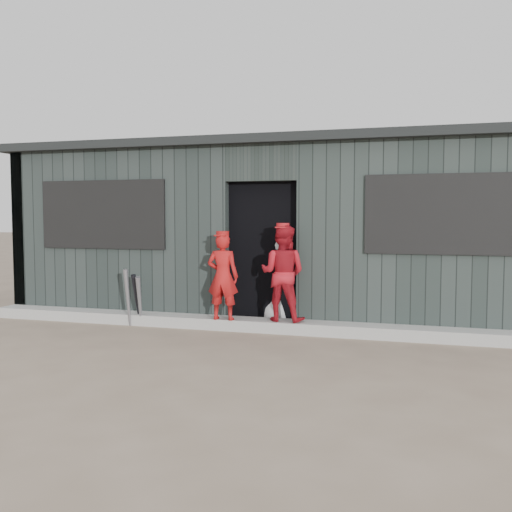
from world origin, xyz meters
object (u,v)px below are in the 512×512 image
(bat_mid, at_px, (140,301))
(dugout, at_px, (286,231))
(bat_right, at_px, (137,299))
(player_grey_back, at_px, (279,280))
(bat_left, at_px, (128,298))
(player_red_right, at_px, (283,273))
(player_red_left, at_px, (223,277))

(bat_mid, distance_m, dugout, 2.66)
(bat_right, xyz_separation_m, dugout, (1.72, 1.79, 0.92))
(player_grey_back, bearing_deg, bat_right, 7.35)
(bat_left, relative_size, bat_mid, 1.12)
(player_red_right, xyz_separation_m, dugout, (-0.36, 1.68, 0.51))
(player_red_left, relative_size, dugout, 0.14)
(bat_right, distance_m, player_red_left, 1.35)
(bat_left, height_order, player_red_left, player_red_left)
(player_red_right, bearing_deg, bat_right, 7.56)
(bat_mid, height_order, bat_right, bat_right)
(bat_right, distance_m, player_red_right, 2.12)
(bat_left, xyz_separation_m, dugout, (1.78, 1.93, 0.88))
(player_red_right, bearing_deg, bat_mid, 11.23)
(bat_right, relative_size, dugout, 0.09)
(bat_left, distance_m, player_grey_back, 2.11)
(bat_left, bearing_deg, bat_mid, 6.38)
(bat_right, xyz_separation_m, player_grey_back, (1.91, 0.57, 0.27))
(bat_left, bearing_deg, player_grey_back, 19.84)
(bat_mid, distance_m, player_grey_back, 1.95)
(player_grey_back, bearing_deg, dugout, -90.20)
(dugout, bearing_deg, player_red_left, -103.06)
(bat_left, bearing_deg, player_red_right, 6.63)
(bat_left, height_order, bat_right, bat_left)
(dugout, bearing_deg, player_red_right, -77.97)
(bat_mid, xyz_separation_m, bat_right, (-0.11, 0.12, 0.01))
(bat_mid, distance_m, bat_right, 0.16)
(bat_right, height_order, player_red_left, player_red_left)
(bat_right, bearing_deg, bat_left, -113.43)
(bat_right, bearing_deg, player_grey_back, 16.64)
(bat_right, relative_size, player_red_left, 0.64)
(player_grey_back, bearing_deg, bat_left, 10.55)
(bat_left, distance_m, player_red_left, 1.40)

